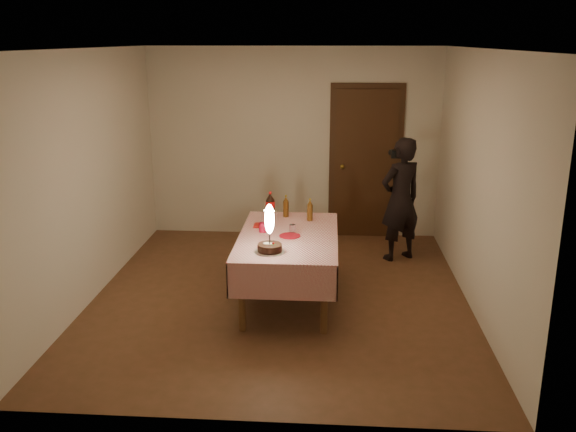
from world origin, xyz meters
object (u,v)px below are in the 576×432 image
object	(u,v)px
amber_bottle_right	(310,210)
red_plate	(290,236)
birthday_cake	(270,238)
cola_bottle	(270,206)
amber_bottle_left	(286,207)
photographer	(400,199)
dining_table	(288,244)
red_cup	(263,227)
clear_cup	(293,229)

from	to	relation	value
amber_bottle_right	red_plate	bearing A→B (deg)	-107.80
birthday_cake	cola_bottle	bearing A→B (deg)	95.31
birthday_cake	cola_bottle	size ratio (longest dim) A/B	1.48
cola_bottle	amber_bottle_left	xyz separation A→B (m)	(0.17, 0.10, -0.03)
cola_bottle	amber_bottle_right	distance (m)	0.45
red_plate	amber_bottle_left	world-z (taller)	amber_bottle_left
amber_bottle_right	photographer	distance (m)	1.38
dining_table	red_cup	bearing A→B (deg)	162.27
red_cup	photographer	xyz separation A→B (m)	(1.57, 1.29, -0.00)
dining_table	clear_cup	size ratio (longest dim) A/B	19.11
photographer	amber_bottle_left	bearing A→B (deg)	-152.88
birthday_cake	photographer	world-z (taller)	photographer
red_cup	amber_bottle_right	bearing A→B (deg)	43.37
red_plate	red_cup	distance (m)	0.32
red_cup	dining_table	bearing A→B (deg)	-17.73
red_plate	amber_bottle_right	size ratio (longest dim) A/B	0.86
red_cup	amber_bottle_left	xyz separation A→B (m)	(0.20, 0.58, 0.07)
red_cup	red_plate	bearing A→B (deg)	-23.36
dining_table	amber_bottle_right	distance (m)	0.62
cola_bottle	dining_table	bearing A→B (deg)	-66.82
red_plate	amber_bottle_left	distance (m)	0.72
birthday_cake	red_plate	world-z (taller)	birthday_cake
red_plate	photographer	xyz separation A→B (m)	(1.28, 1.41, 0.04)
red_plate	photographer	bearing A→B (deg)	47.81
dining_table	clear_cup	world-z (taller)	clear_cup
amber_bottle_left	amber_bottle_right	world-z (taller)	same
red_cup	cola_bottle	bearing A→B (deg)	86.17
amber_bottle_left	amber_bottle_right	bearing A→B (deg)	-24.99
clear_cup	photographer	distance (m)	1.81
red_plate	red_cup	bearing A→B (deg)	156.64
dining_table	birthday_cake	bearing A→B (deg)	-105.04
birthday_cake	red_plate	bearing A→B (deg)	71.92
photographer	amber_bottle_right	bearing A→B (deg)	-142.73
dining_table	red_cup	world-z (taller)	red_cup
cola_bottle	amber_bottle_right	world-z (taller)	cola_bottle
amber_bottle_left	photographer	bearing A→B (deg)	27.12
dining_table	cola_bottle	xyz separation A→B (m)	(-0.24, 0.57, 0.25)
clear_cup	cola_bottle	world-z (taller)	cola_bottle
amber_bottle_right	amber_bottle_left	bearing A→B (deg)	155.01
red_cup	cola_bottle	xyz separation A→B (m)	(0.03, 0.48, 0.10)
red_plate	birthday_cake	bearing A→B (deg)	-108.08
red_plate	red_cup	xyz separation A→B (m)	(-0.29, 0.13, 0.05)
cola_bottle	photographer	size ratio (longest dim) A/B	0.20
birthday_cake	cola_bottle	xyz separation A→B (m)	(-0.10, 1.10, 0.01)
dining_table	amber_bottle_right	xyz separation A→B (m)	(0.20, 0.54, 0.22)
dining_table	red_plate	bearing A→B (deg)	-65.20
red_plate	clear_cup	xyz separation A→B (m)	(0.02, 0.11, 0.04)
red_plate	cola_bottle	bearing A→B (deg)	113.29
birthday_cake	amber_bottle_right	world-z (taller)	birthday_cake
dining_table	clear_cup	distance (m)	0.17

